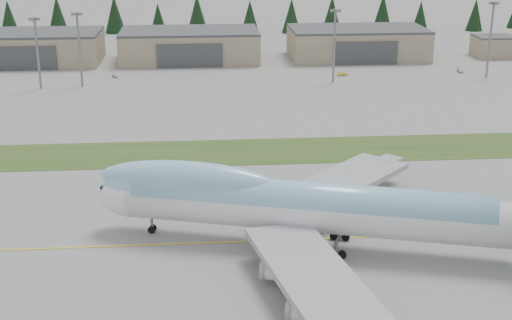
{
  "coord_description": "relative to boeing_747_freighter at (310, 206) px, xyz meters",
  "views": [
    {
      "loc": [
        -12.25,
        -101.58,
        48.56
      ],
      "look_at": [
        -2.57,
        16.12,
        8.0
      ],
      "focal_mm": 50.0,
      "sensor_mm": 36.0,
      "label": 1
    }
  ],
  "objects": [
    {
      "name": "ground",
      "position": [
        -4.16,
        2.42,
        -6.78
      ],
      "size": [
        7000.0,
        7000.0,
        0.0
      ],
      "primitive_type": "plane",
      "color": "gray",
      "rests_on": "ground"
    },
    {
      "name": "grass_strip_far",
      "position": [
        -4.16,
        47.42,
        -6.78
      ],
      "size": [
        400.0,
        18.0,
        0.08
      ],
      "primitive_type": "cube",
      "color": "#2F4F1C",
      "rests_on": "ground"
    },
    {
      "name": "taxiway_line_main",
      "position": [
        -4.16,
        2.42,
        -6.78
      ],
      "size": [
        400.0,
        0.4,
        0.02
      ],
      "primitive_type": "cube",
      "color": "gold",
      "rests_on": "ground"
    },
    {
      "name": "boeing_747_freighter",
      "position": [
        0.0,
        0.0,
        0.0
      ],
      "size": [
        77.9,
        64.65,
        20.55
      ],
      "rotation": [
        0.0,
        0.0,
        -0.29
      ],
      "color": "white",
      "rests_on": "ground"
    },
    {
      "name": "hangar_left",
      "position": [
        -74.16,
        152.32,
        -1.39
      ],
      "size": [
        48.0,
        26.6,
        10.8
      ],
      "color": "gray",
      "rests_on": "ground"
    },
    {
      "name": "hangar_center",
      "position": [
        -19.16,
        152.32,
        -1.39
      ],
      "size": [
        48.0,
        26.6,
        10.8
      ],
      "color": "gray",
      "rests_on": "ground"
    },
    {
      "name": "hangar_right",
      "position": [
        40.84,
        152.32,
        -1.39
      ],
      "size": [
        48.0,
        26.6,
        10.8
      ],
      "color": "gray",
      "rests_on": "ground"
    },
    {
      "name": "control_shed",
      "position": [
        90.84,
        150.42,
        -2.98
      ],
      "size": [
        14.0,
        12.0,
        7.6
      ],
      "color": "gray",
      "rests_on": "ground"
    },
    {
      "name": "floodlight_masts",
      "position": [
        -2.64,
        112.28,
        9.06
      ],
      "size": [
        206.78,
        10.99,
        24.41
      ],
      "color": "slate",
      "rests_on": "ground"
    },
    {
      "name": "service_vehicle_a",
      "position": [
        -42.88,
        126.19,
        -6.78
      ],
      "size": [
        2.4,
        3.27,
        1.03
      ],
      "primitive_type": "imported",
      "rotation": [
        0.0,
        0.0,
        0.44
      ],
      "color": "silver",
      "rests_on": "ground"
    },
    {
      "name": "service_vehicle_b",
      "position": [
        29.62,
        122.64,
        -6.78
      ],
      "size": [
        3.65,
        1.95,
        1.14
      ],
      "primitive_type": "imported",
      "rotation": [
        0.0,
        0.0,
        1.79
      ],
      "color": "gold",
      "rests_on": "ground"
    },
    {
      "name": "service_vehicle_c",
      "position": [
        69.27,
        124.95,
        -6.78
      ],
      "size": [
        2.52,
        4.56,
        1.25
      ],
      "primitive_type": "imported",
      "rotation": [
        0.0,
        0.0,
        -0.19
      ],
      "color": "silver",
      "rests_on": "ground"
    },
    {
      "name": "conifer_belt",
      "position": [
        -11.61,
        213.68,
        0.84
      ],
      "size": [
        264.4,
        16.16,
        16.77
      ],
      "color": "black",
      "rests_on": "ground"
    }
  ]
}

